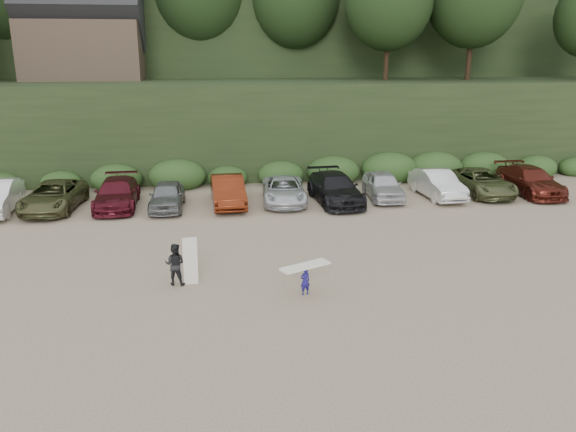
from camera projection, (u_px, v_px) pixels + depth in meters
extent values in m
plane|color=tan|center=(309.00, 271.00, 21.06)|extent=(120.00, 120.00, 0.00)
cube|color=black|center=(257.00, 122.00, 41.13)|extent=(80.00, 14.00, 6.00)
cube|color=black|center=(241.00, 51.00, 56.84)|extent=(90.00, 30.00, 16.00)
ellipsoid|color=black|center=(255.00, 6.00, 38.90)|extent=(66.00, 12.00, 10.00)
cube|color=#2B491E|center=(259.00, 175.00, 34.60)|extent=(46.20, 2.00, 1.20)
cube|color=brown|center=(86.00, 51.00, 40.02)|extent=(8.00, 6.00, 4.00)
imported|color=brown|center=(53.00, 196.00, 29.04)|extent=(2.79, 5.46, 1.47)
imported|color=#52121C|center=(117.00, 194.00, 29.53)|extent=(2.21, 5.20, 1.50)
imported|color=slate|center=(167.00, 196.00, 29.23)|extent=(1.83, 4.26, 1.43)
imported|color=maroon|center=(228.00, 191.00, 29.93)|extent=(1.85, 4.85, 1.58)
imported|color=silver|center=(284.00, 190.00, 30.48)|extent=(2.64, 5.08, 1.37)
imported|color=black|center=(335.00, 189.00, 30.46)|extent=(2.55, 5.56, 1.58)
imported|color=silver|center=(383.00, 185.00, 31.34)|extent=(2.08, 4.55, 1.51)
imported|color=silver|center=(437.00, 184.00, 31.59)|extent=(1.88, 4.77, 1.54)
imported|color=#565E36|center=(481.00, 182.00, 32.27)|extent=(2.60, 5.30, 1.45)
imported|color=#581C14|center=(530.00, 181.00, 32.35)|extent=(2.18, 5.35, 1.55)
imported|color=navy|center=(305.00, 281.00, 18.88)|extent=(0.41, 0.33, 0.97)
cube|color=white|center=(305.00, 266.00, 18.73)|extent=(1.82, 1.21, 0.07)
imported|color=black|center=(175.00, 264.00, 19.65)|extent=(0.85, 0.74, 1.51)
cube|color=white|center=(190.00, 261.00, 19.55)|extent=(0.52, 0.30, 1.78)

